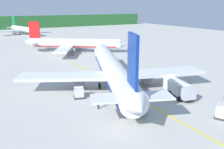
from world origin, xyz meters
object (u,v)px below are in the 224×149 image
at_px(airliner_mid_apron, 74,44).
at_px(airliner_far_taxiway, 24,29).
at_px(service_truck_pushback, 179,88).
at_px(crew_marshaller, 80,82).
at_px(airliner_foreground, 113,69).
at_px(cargo_container_near, 79,93).
at_px(crew_loader_right, 157,95).
at_px(cargo_container_mid, 223,112).
at_px(crew_loader_left, 98,103).
at_px(service_truck_fuel, 133,101).

distance_m(airliner_mid_apron, airliner_far_taxiway, 62.80).
height_order(airliner_mid_apron, service_truck_pushback, airliner_mid_apron).
relative_size(service_truck_pushback, crew_marshaller, 4.11).
height_order(airliner_foreground, cargo_container_near, airliner_foreground).
height_order(airliner_foreground, crew_loader_right, airliner_foreground).
relative_size(airliner_foreground, cargo_container_mid, 16.67).
xyz_separation_m(airliner_mid_apron, crew_loader_left, (-13.82, -45.96, -1.83)).
xyz_separation_m(service_truck_fuel, cargo_container_near, (-5.03, 8.66, -0.57)).
relative_size(airliner_foreground, cargo_container_near, 18.66).
height_order(airliner_mid_apron, crew_loader_right, airliner_mid_apron).
bearing_deg(service_truck_fuel, cargo_container_near, 120.14).
height_order(service_truck_fuel, cargo_container_mid, service_truck_fuel).
bearing_deg(airliner_mid_apron, airliner_far_taxiway, 94.57).
relative_size(airliner_mid_apron, crew_loader_right, 17.90).
bearing_deg(crew_marshaller, cargo_container_mid, -61.34).
distance_m(airliner_mid_apron, crew_loader_right, 47.87).
bearing_deg(crew_loader_right, crew_loader_left, 170.12).
relative_size(crew_marshaller, crew_loader_right, 1.01).
bearing_deg(crew_marshaller, service_truck_pushback, -44.89).
height_order(service_truck_pushback, cargo_container_near, service_truck_pushback).
bearing_deg(airliner_foreground, airliner_mid_apron, 79.88).
relative_size(airliner_foreground, airliner_far_taxiway, 1.25).
height_order(airliner_mid_apron, airliner_far_taxiway, airliner_mid_apron).
bearing_deg(cargo_container_near, crew_loader_left, -82.00).
distance_m(service_truck_fuel, service_truck_pushback, 10.01).
bearing_deg(cargo_container_near, airliner_far_taxiway, 84.65).
height_order(service_truck_fuel, crew_loader_left, service_truck_fuel).
bearing_deg(airliner_foreground, crew_loader_right, -74.27).
relative_size(cargo_container_mid, crew_marshaller, 1.41).
height_order(airliner_mid_apron, crew_marshaller, airliner_mid_apron).
bearing_deg(airliner_foreground, crew_loader_left, -130.96).
relative_size(crew_loader_left, crew_loader_right, 1.02).
bearing_deg(crew_marshaller, airliner_foreground, -23.67).
relative_size(cargo_container_near, cargo_container_mid, 0.89).
height_order(airliner_foreground, cargo_container_mid, airliner_foreground).
xyz_separation_m(airliner_far_taxiway, service_truck_fuel, (-4.60, -111.48, -1.16)).
xyz_separation_m(airliner_far_taxiway, cargo_container_near, (-9.63, -102.82, -1.74)).
distance_m(airliner_foreground, service_truck_fuel, 11.59).
relative_size(airliner_far_taxiway, crew_loader_right, 19.02).
distance_m(airliner_foreground, crew_loader_left, 11.05).
distance_m(service_truck_fuel, crew_marshaller, 13.85).
xyz_separation_m(cargo_container_mid, crew_loader_right, (-3.56, 9.59, 0.01)).
relative_size(service_truck_pushback, crew_loader_left, 4.07).
bearing_deg(cargo_container_near, airliner_mid_apron, 70.01).
bearing_deg(airliner_foreground, service_truck_pushback, -55.20).
bearing_deg(service_truck_fuel, crew_loader_right, 12.11).
xyz_separation_m(airliner_foreground, crew_loader_right, (2.78, -9.87, -2.40)).
height_order(airliner_far_taxiway, cargo_container_near, airliner_far_taxiway).
relative_size(cargo_container_near, crew_loader_right, 1.27).
xyz_separation_m(airliner_mid_apron, cargo_container_near, (-14.63, -40.22, -1.94)).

